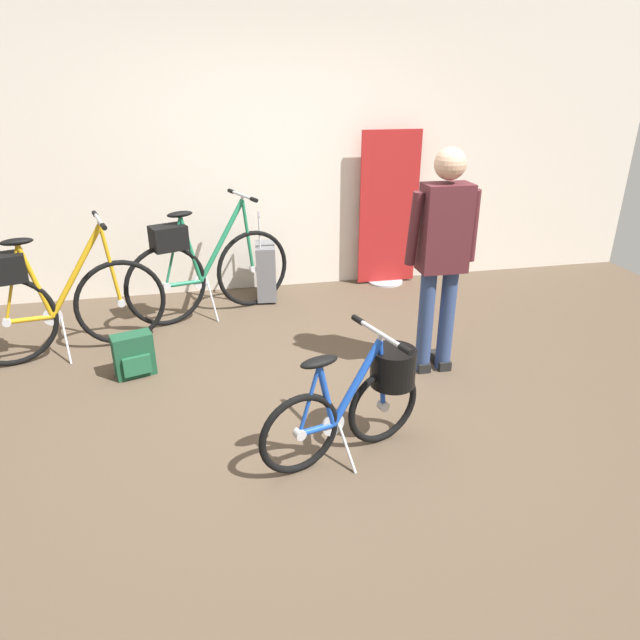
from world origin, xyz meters
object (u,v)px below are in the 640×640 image
(floor_banner_stand, at_px, (388,218))
(display_bike_right, at_px, (54,300))
(backpack_on_floor, at_px, (134,355))
(visitor_near_wall, at_px, (442,252))
(display_bike_left, at_px, (203,266))
(rolling_suitcase, at_px, (266,271))
(folding_bike_foreground, at_px, (363,394))

(floor_banner_stand, height_order, display_bike_right, floor_banner_stand)
(display_bike_right, distance_m, backpack_on_floor, 0.78)
(floor_banner_stand, distance_m, visitor_near_wall, 1.90)
(floor_banner_stand, distance_m, backpack_on_floor, 2.88)
(display_bike_left, xyz_separation_m, rolling_suitcase, (0.58, 0.32, -0.19))
(floor_banner_stand, xyz_separation_m, visitor_near_wall, (-0.24, -1.87, 0.22))
(floor_banner_stand, height_order, rolling_suitcase, floor_banner_stand)
(display_bike_right, xyz_separation_m, visitor_near_wall, (2.72, -0.78, 0.44))
(visitor_near_wall, bearing_deg, floor_banner_stand, 82.70)
(floor_banner_stand, relative_size, folding_bike_foreground, 1.54)
(rolling_suitcase, height_order, backpack_on_floor, rolling_suitcase)
(display_bike_left, relative_size, visitor_near_wall, 0.91)
(visitor_near_wall, height_order, rolling_suitcase, visitor_near_wall)
(display_bike_left, xyz_separation_m, display_bike_right, (-1.11, -0.56, -0.01))
(rolling_suitcase, bearing_deg, folding_bike_foreground, -84.19)
(rolling_suitcase, bearing_deg, backpack_on_floor, -130.21)
(floor_banner_stand, height_order, backpack_on_floor, floor_banner_stand)
(folding_bike_foreground, height_order, visitor_near_wall, visitor_near_wall)
(visitor_near_wall, xyz_separation_m, backpack_on_floor, (-2.15, 0.35, -0.75))
(backpack_on_floor, bearing_deg, visitor_near_wall, -9.22)
(folding_bike_foreground, distance_m, display_bike_right, 2.53)
(floor_banner_stand, bearing_deg, display_bike_left, -164.18)
(display_bike_left, distance_m, visitor_near_wall, 2.15)
(floor_banner_stand, bearing_deg, rolling_suitcase, -170.96)
(display_bike_right, relative_size, visitor_near_wall, 0.92)
(floor_banner_stand, relative_size, display_bike_left, 1.06)
(floor_banner_stand, bearing_deg, visitor_near_wall, -97.30)
(display_bike_left, bearing_deg, folding_bike_foreground, -68.99)
(display_bike_left, bearing_deg, rolling_suitcase, 29.04)
(folding_bike_foreground, xyz_separation_m, display_bike_right, (-1.95, 1.61, 0.10))
(visitor_near_wall, distance_m, rolling_suitcase, 2.06)
(backpack_on_floor, bearing_deg, display_bike_right, 142.97)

